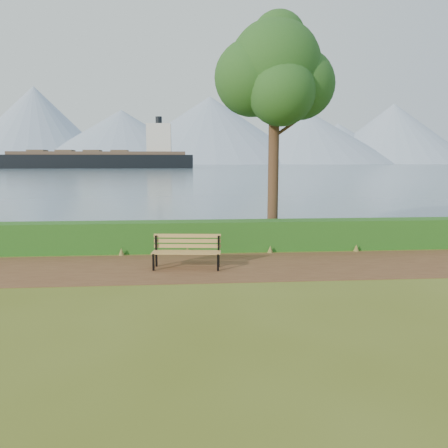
{
  "coord_description": "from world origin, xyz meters",
  "views": [
    {
      "loc": [
        -1.06,
        -11.78,
        3.0
      ],
      "look_at": [
        0.01,
        1.2,
        1.1
      ],
      "focal_mm": 35.0,
      "sensor_mm": 36.0,
      "label": 1
    }
  ],
  "objects": [
    {
      "name": "ground",
      "position": [
        0.0,
        0.0,
        0.0
      ],
      "size": [
        140.0,
        140.0,
        0.0
      ],
      "primitive_type": "plane",
      "color": "#505B1A",
      "rests_on": "ground"
    },
    {
      "name": "bench",
      "position": [
        -1.11,
        0.23,
        0.55
      ],
      "size": [
        1.94,
        0.75,
        0.95
      ],
      "rotation": [
        0.0,
        0.0,
        -0.1
      ],
      "color": "black",
      "rests_on": "ground"
    },
    {
      "name": "path",
      "position": [
        0.0,
        0.3,
        0.01
      ],
      "size": [
        40.0,
        3.4,
        0.01
      ],
      "primitive_type": "cube",
      "color": "#512F1B",
      "rests_on": "ground"
    },
    {
      "name": "mountains",
      "position": [
        -9.17,
        406.05,
        27.7
      ],
      "size": [
        585.0,
        190.0,
        70.0
      ],
      "color": "#8092AA",
      "rests_on": "ground"
    },
    {
      "name": "hedge",
      "position": [
        0.0,
        2.6,
        0.5
      ],
      "size": [
        32.0,
        0.85,
        1.0
      ],
      "primitive_type": "cube",
      "color": "#154112",
      "rests_on": "ground"
    },
    {
      "name": "water",
      "position": [
        0.0,
        260.0,
        0.01
      ],
      "size": [
        700.0,
        510.0,
        0.0
      ],
      "primitive_type": "cube",
      "color": "#415A69",
      "rests_on": "ground"
    },
    {
      "name": "cargo_ship",
      "position": [
        -33.22,
        165.75,
        3.32
      ],
      "size": [
        73.59,
        12.4,
        22.3
      ],
      "rotation": [
        0.0,
        0.0,
        0.01
      ],
      "color": "black",
      "rests_on": "ground"
    },
    {
      "name": "tree",
      "position": [
        1.95,
        3.58,
        5.98
      ],
      "size": [
        4.18,
        3.5,
        8.05
      ],
      "rotation": [
        0.0,
        0.0,
        -0.28
      ],
      "color": "#372216",
      "rests_on": "ground"
    }
  ]
}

